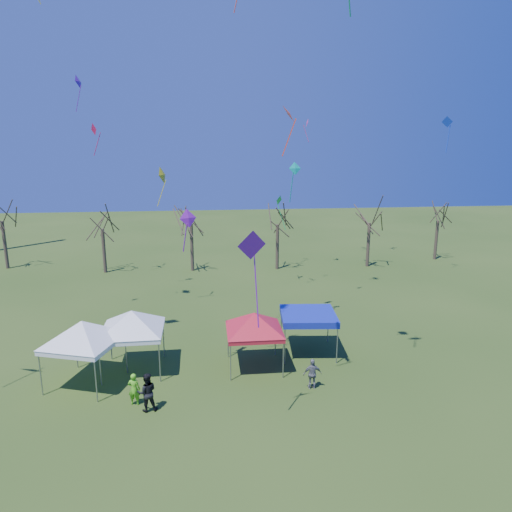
# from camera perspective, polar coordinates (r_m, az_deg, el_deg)

# --- Properties ---
(ground) EXTENTS (140.00, 140.00, 0.00)m
(ground) POSITION_cam_1_polar(r_m,az_deg,el_deg) (22.82, -2.82, -17.62)
(ground) COLOR #2E4817
(ground) RESTS_ON ground
(tree_0) EXTENTS (3.83, 3.83, 8.44)m
(tree_0) POSITION_cam_1_polar(r_m,az_deg,el_deg) (51.14, -29.39, 5.70)
(tree_0) COLOR #3D2D21
(tree_0) RESTS_ON ground
(tree_1) EXTENTS (3.42, 3.42, 7.54)m
(tree_1) POSITION_cam_1_polar(r_m,az_deg,el_deg) (45.60, -18.80, 5.09)
(tree_1) COLOR #3D2D21
(tree_1) RESTS_ON ground
(tree_2) EXTENTS (3.71, 3.71, 8.18)m
(tree_2) POSITION_cam_1_polar(r_m,az_deg,el_deg) (44.27, -8.18, 6.09)
(tree_2) COLOR #3D2D21
(tree_2) RESTS_ON ground
(tree_3) EXTENTS (3.59, 3.59, 7.91)m
(tree_3) POSITION_cam_1_polar(r_m,az_deg,el_deg) (44.55, 2.74, 5.98)
(tree_3) COLOR #3D2D21
(tree_3) RESTS_ON ground
(tree_4) EXTENTS (3.58, 3.58, 7.89)m
(tree_4) POSITION_cam_1_polar(r_m,az_deg,el_deg) (46.94, 14.11, 5.94)
(tree_4) COLOR #3D2D21
(tree_4) RESTS_ON ground
(tree_5) EXTENTS (3.39, 3.39, 7.46)m
(tree_5) POSITION_cam_1_polar(r_m,az_deg,el_deg) (52.33, 21.93, 5.74)
(tree_5) COLOR #3D2D21
(tree_5) RESTS_ON ground
(tent_white_west) EXTENTS (4.23, 4.23, 3.94)m
(tent_white_west) POSITION_cam_1_polar(r_m,az_deg,el_deg) (24.44, -20.95, -8.09)
(tent_white_west) COLOR gray
(tent_white_west) RESTS_ON ground
(tent_white_mid) EXTENTS (4.46, 4.46, 3.93)m
(tent_white_mid) POSITION_cam_1_polar(r_m,az_deg,el_deg) (25.11, -15.30, -7.10)
(tent_white_mid) COLOR gray
(tent_white_mid) RESTS_ON ground
(tent_red) EXTENTS (4.15, 4.15, 3.66)m
(tent_red) POSITION_cam_1_polar(r_m,az_deg,el_deg) (24.63, -0.22, -7.56)
(tent_red) COLOR gray
(tent_red) RESTS_ON ground
(tent_blue) EXTENTS (3.41, 3.41, 2.45)m
(tent_blue) POSITION_cam_1_polar(r_m,az_deg,el_deg) (26.81, 6.54, -7.48)
(tent_blue) COLOR gray
(tent_blue) RESTS_ON ground
(person_dark) EXTENTS (0.98, 0.82, 1.83)m
(person_dark) POSITION_cam_1_polar(r_m,az_deg,el_deg) (22.19, -13.47, -16.23)
(person_dark) COLOR black
(person_dark) RESTS_ON ground
(person_green) EXTENTS (0.62, 0.46, 1.57)m
(person_green) POSITION_cam_1_polar(r_m,az_deg,el_deg) (22.87, -15.00, -15.76)
(person_green) COLOR #62D421
(person_green) RESTS_ON ground
(person_grey) EXTENTS (0.93, 0.40, 1.56)m
(person_grey) POSITION_cam_1_polar(r_m,az_deg,el_deg) (23.60, 7.07, -14.42)
(person_grey) COLOR slate
(person_grey) RESTS_ON ground
(kite_11) EXTENTS (0.86, 1.33, 2.81)m
(kite_11) POSITION_cam_1_polar(r_m,az_deg,el_deg) (33.41, -11.58, 9.86)
(kite_11) COLOR gold
(kite_11) RESTS_ON ground
(kite_27) EXTENTS (0.67, 0.92, 2.07)m
(kite_27) POSITION_cam_1_polar(r_m,az_deg,el_deg) (19.43, 4.15, 17.22)
(kite_27) COLOR #ED3E16
(kite_27) RESTS_ON ground
(kite_12) EXTENTS (0.87, 0.97, 3.09)m
(kite_12) POSITION_cam_1_polar(r_m,az_deg,el_deg) (44.08, 22.81, 15.13)
(kite_12) COLOR #1236C8
(kite_12) RESTS_ON ground
(kite_1) EXTENTS (0.97, 0.77, 2.18)m
(kite_1) POSITION_cam_1_polar(r_m,az_deg,el_deg) (22.82, -8.46, 4.63)
(kite_1) COLOR purple
(kite_1) RESTS_ON ground
(kite_2) EXTENTS (0.69, 1.26, 3.01)m
(kite_2) POSITION_cam_1_polar(r_m,az_deg,el_deg) (42.83, -21.29, 19.61)
(kite_2) COLOR #6719B5
(kite_2) RESTS_ON ground
(kite_17) EXTENTS (0.89, 0.54, 2.65)m
(kite_17) POSITION_cam_1_polar(r_m,az_deg,el_deg) (30.26, 4.89, 10.72)
(kite_17) COLOR #0BB19C
(kite_17) RESTS_ON ground
(kite_19) EXTENTS (0.56, 0.80, 2.15)m
(kite_19) POSITION_cam_1_polar(r_m,az_deg,el_deg) (43.49, 6.37, 16.16)
(kite_19) COLOR #D93084
(kite_19) RESTS_ON ground
(kite_5) EXTENTS (1.25, 0.69, 3.98)m
(kite_5) POSITION_cam_1_polar(r_m,az_deg,el_deg) (17.61, -0.58, 1.23)
(kite_5) COLOR purple
(kite_5) RESTS_ON ground
(kite_22) EXTENTS (1.06, 1.09, 3.02)m
(kite_22) POSITION_cam_1_polar(r_m,az_deg,el_deg) (38.79, 2.88, 6.85)
(kite_22) COLOR green
(kite_22) RESTS_ON ground
(kite_13) EXTENTS (0.96, 1.05, 2.74)m
(kite_13) POSITION_cam_1_polar(r_m,az_deg,el_deg) (42.59, -19.56, 14.66)
(kite_13) COLOR red
(kite_13) RESTS_ON ground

